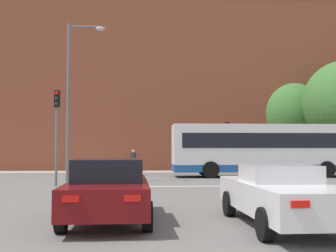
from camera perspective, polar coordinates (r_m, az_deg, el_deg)
The scene contains 11 objects.
stop_line_strip at distance 19.67m, azimuth -0.04°, elevation -8.17°, with size 7.54×0.30×0.01m, color silver.
far_pavement at distance 32.10m, azimuth -1.32°, elevation -6.22°, with size 68.37×2.50×0.01m, color #A09B91.
brick_civic_building at distance 41.11m, azimuth -1.91°, elevation 8.13°, with size 42.74×12.31×25.80m.
car_saloon_left at distance 10.37m, azimuth -8.05°, elevation -8.47°, with size 2.08×4.69×1.49m.
car_roadster_right at distance 9.92m, azimuth 15.10°, elevation -9.00°, with size 2.02×4.92×1.36m.
bus_crossing_lead at distance 27.04m, azimuth 12.76°, elevation -3.03°, with size 11.35×2.74×3.24m.
traffic_light_near_left at distance 20.53m, azimuth -14.84°, elevation 0.55°, with size 0.26×0.31×4.51m.
traffic_light_far_right at distance 32.40m, azimuth 8.02°, elevation -1.61°, with size 0.26×0.31×3.80m.
street_lamp_junction at distance 23.05m, azimuth -12.64°, elevation 5.22°, with size 1.99×0.36×8.46m.
pedestrian_waiting at distance 32.08m, azimuth -4.72°, elevation -4.46°, with size 0.45×0.41×1.68m.
tree_distant at distance 37.48m, azimuth 16.49°, elevation 1.39°, with size 5.30×5.30×7.39m.
Camera 1 is at (-1.12, -4.10, 1.73)m, focal length 45.00 mm.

